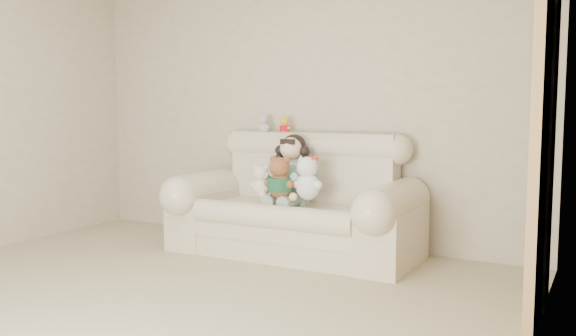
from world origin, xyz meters
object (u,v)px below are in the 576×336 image
(brown_teddy, at_px, (280,173))
(cream_teddy, at_px, (261,178))
(white_cat, at_px, (308,173))
(sofa, at_px, (294,194))
(seated_child, at_px, (292,168))

(brown_teddy, relative_size, cream_teddy, 1.32)
(brown_teddy, height_order, white_cat, white_cat)
(white_cat, relative_size, cream_teddy, 1.35)
(sofa, relative_size, seated_child, 3.42)
(seated_child, distance_m, white_cat, 0.30)
(sofa, height_order, seated_child, seated_child)
(sofa, height_order, cream_teddy, sofa)
(brown_teddy, bearing_deg, sofa, 90.37)
(seated_child, relative_size, brown_teddy, 1.46)
(brown_teddy, xyz_separation_m, white_cat, (0.22, 0.07, 0.00))
(sofa, xyz_separation_m, seated_child, (-0.06, 0.08, 0.21))
(sofa, distance_m, seated_child, 0.23)
(seated_child, bearing_deg, brown_teddy, -94.69)
(cream_teddy, bearing_deg, white_cat, -3.83)
(brown_teddy, relative_size, white_cat, 0.98)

